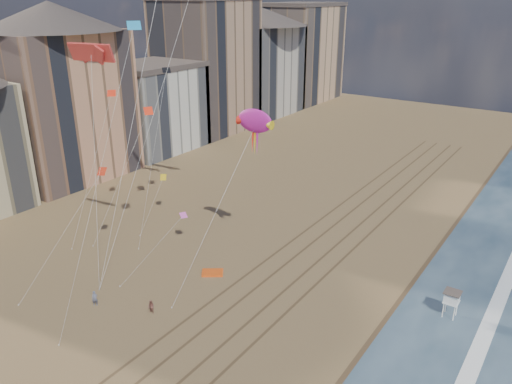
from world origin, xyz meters
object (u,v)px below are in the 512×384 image
(lifeguard_stand, at_px, (452,298))
(kite_flyer_b, at_px, (151,307))
(grounded_kite, at_px, (213,273))
(kite_flyer_a, at_px, (95,298))
(show_kite, at_px, (255,121))

(lifeguard_stand, xyz_separation_m, kite_flyer_b, (-24.40, -16.20, -1.42))
(grounded_kite, xyz_separation_m, kite_flyer_b, (-0.25, -9.22, 0.60))
(lifeguard_stand, distance_m, grounded_kite, 25.22)
(kite_flyer_b, bearing_deg, kite_flyer_a, -153.05)
(show_kite, bearing_deg, kite_flyer_a, -115.55)
(lifeguard_stand, distance_m, kite_flyer_a, 35.31)
(grounded_kite, height_order, kite_flyer_a, kite_flyer_a)
(kite_flyer_a, xyz_separation_m, kite_flyer_b, (5.68, 2.26, -0.09))
(show_kite, distance_m, kite_flyer_a, 24.56)
(lifeguard_stand, height_order, kite_flyer_b, lifeguard_stand)
(grounded_kite, xyz_separation_m, show_kite, (2.13, 5.35, 16.66))
(kite_flyer_a, bearing_deg, kite_flyer_b, -21.35)
(show_kite, bearing_deg, kite_flyer_b, -99.24)
(show_kite, bearing_deg, lifeguard_stand, 4.23)
(lifeguard_stand, distance_m, kite_flyer_b, 29.32)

